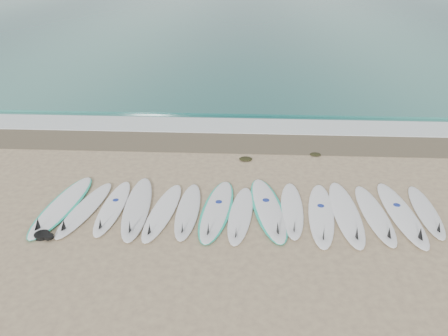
{
  "coord_description": "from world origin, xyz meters",
  "views": [
    {
      "loc": [
        0.04,
        -8.7,
        5.49
      ],
      "look_at": [
        -0.49,
        1.45,
        0.4
      ],
      "focal_mm": 35.0,
      "sensor_mm": 36.0,
      "label": 1
    }
  ],
  "objects_px": {
    "surfboard_14": "(427,212)",
    "surfboard_7": "(240,215)",
    "leash_coil": "(44,236)",
    "surfboard_0": "(61,206)"
  },
  "relations": [
    {
      "from": "surfboard_0",
      "to": "leash_coil",
      "type": "bearing_deg",
      "value": -80.37
    },
    {
      "from": "surfboard_0",
      "to": "leash_coil",
      "type": "relative_size",
      "value": 6.42
    },
    {
      "from": "surfboard_14",
      "to": "surfboard_7",
      "type": "bearing_deg",
      "value": -171.92
    },
    {
      "from": "surfboard_0",
      "to": "leash_coil",
      "type": "height_order",
      "value": "surfboard_0"
    },
    {
      "from": "surfboard_0",
      "to": "surfboard_7",
      "type": "bearing_deg",
      "value": 3.55
    },
    {
      "from": "surfboard_14",
      "to": "leash_coil",
      "type": "distance_m",
      "value": 8.59
    },
    {
      "from": "surfboard_0",
      "to": "surfboard_14",
      "type": "xyz_separation_m",
      "value": [
        8.56,
        0.18,
        -0.0
      ]
    },
    {
      "from": "surfboard_7",
      "to": "surfboard_14",
      "type": "distance_m",
      "value": 4.33
    },
    {
      "from": "surfboard_7",
      "to": "leash_coil",
      "type": "height_order",
      "value": "surfboard_7"
    },
    {
      "from": "surfboard_7",
      "to": "leash_coil",
      "type": "bearing_deg",
      "value": -161.06
    }
  ]
}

